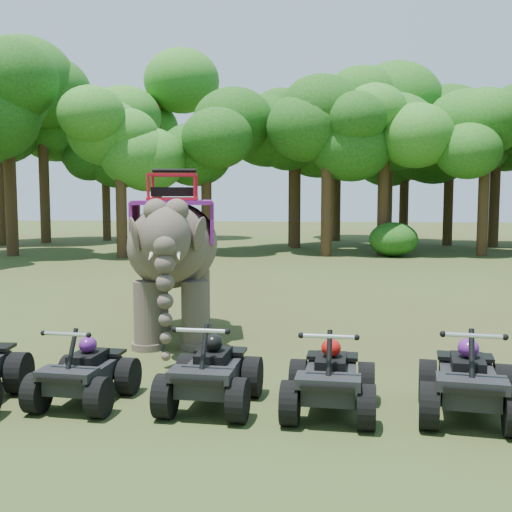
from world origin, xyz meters
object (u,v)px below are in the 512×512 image
Objects in this scene: atv_2 at (211,363)px; elephant at (174,255)px; atv_4 at (469,371)px; atv_1 at (84,364)px; atv_3 at (330,369)px.

elephant is at bearing 113.76° from atv_2.
elephant is 2.38× the size of atv_4.
atv_2 is (1.88, 0.02, 0.05)m from atv_1.
atv_4 is at bearing -49.14° from elephant.
atv_2 is at bearing -179.76° from atv_3.
atv_1 is at bearing -177.32° from atv_3.
atv_2 is 1.72m from atv_3.
atv_1 is 1.88m from atv_2.
atv_1 is 0.90× the size of atv_4.
atv_1 is at bearing -174.88° from atv_2.
atv_3 is (3.59, -0.10, 0.04)m from atv_1.
elephant reaches higher than atv_1.
atv_4 is (5.48, -0.10, 0.07)m from atv_1.
atv_3 is at bearing 4.21° from atv_1.
elephant is 2.65× the size of atv_1.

